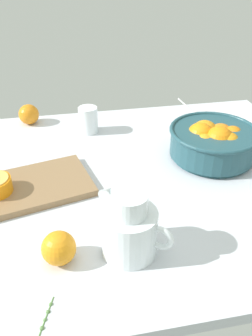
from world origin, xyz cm
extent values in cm
cube|color=silver|center=(0.00, 0.00, -1.50)|extent=(125.72, 93.75, 3.00)
cylinder|color=#234C56|center=(29.61, 5.70, 0.60)|extent=(23.50, 23.50, 1.20)
cylinder|color=#234C56|center=(29.61, 5.70, 5.12)|extent=(25.54, 25.54, 7.83)
torus|color=#234C56|center=(29.61, 5.70, 9.03)|extent=(26.74, 26.74, 1.20)
sphere|color=orange|center=(35.82, 6.04, 6.42)|extent=(6.64, 6.64, 6.64)
sphere|color=orange|center=(33.04, 8.32, 5.50)|extent=(8.28, 8.28, 8.28)
sphere|color=orange|center=(28.53, 10.17, 6.05)|extent=(8.49, 8.49, 8.49)
sphere|color=orange|center=(26.00, 7.41, 6.82)|extent=(8.36, 8.36, 8.36)
sphere|color=orange|center=(24.38, 6.15, 5.58)|extent=(7.22, 7.22, 7.22)
sphere|color=orange|center=(25.65, 3.31, 6.12)|extent=(6.64, 6.64, 6.64)
sphere|color=orange|center=(30.33, 3.56, 7.00)|extent=(8.53, 8.53, 8.53)
sphere|color=orange|center=(32.40, 1.97, 5.94)|extent=(8.07, 8.07, 8.07)
cylinder|color=white|center=(-2.84, -27.69, 5.23)|extent=(11.75, 11.75, 10.47)
cylinder|color=white|center=(-2.84, -27.69, 12.84)|extent=(7.42, 7.42, 4.74)
cone|color=white|center=(-6.73, -25.04, 14.50)|extent=(4.00, 4.06, 2.80)
torus|color=white|center=(2.69, -31.45, 6.28)|extent=(5.47, 4.26, 5.81)
cylinder|color=yellow|center=(-2.84, -27.69, 2.99)|extent=(10.81, 10.81, 5.98)
cylinder|color=white|center=(-5.69, 30.05, 4.55)|extent=(6.55, 6.55, 9.10)
cylinder|color=yellow|center=(-5.69, 30.05, 3.10)|extent=(5.76, 5.76, 6.20)
cube|color=olive|center=(-25.29, -1.32, 0.92)|extent=(36.84, 26.88, 1.84)
sphere|color=orange|center=(-26.24, 40.87, 3.62)|extent=(7.25, 7.25, 7.25)
sphere|color=orange|center=(-17.54, -27.73, 3.59)|extent=(7.17, 7.17, 7.17)
ellipsoid|color=silver|center=(36.40, 37.15, 0.50)|extent=(2.54, 3.40, 1.00)
cylinder|color=silver|center=(35.52, 46.17, 0.35)|extent=(2.15, 14.92, 0.70)
cylinder|color=#567F43|center=(-20.44, -40.40, 0.15)|extent=(2.88, 7.66, 0.30)
sphere|color=#567F43|center=(-21.22, -42.66, 0.30)|extent=(0.86, 0.86, 0.86)
sphere|color=#567F43|center=(-20.70, -41.15, 0.30)|extent=(0.71, 0.71, 0.71)
sphere|color=#567F43|center=(-20.18, -39.64, 0.30)|extent=(0.80, 0.80, 0.80)
sphere|color=#567F43|center=(-19.66, -38.13, 0.30)|extent=(0.77, 0.77, 0.77)
camera|label=1|loc=(-13.64, -80.21, 56.12)|focal=37.33mm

